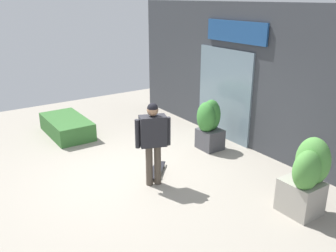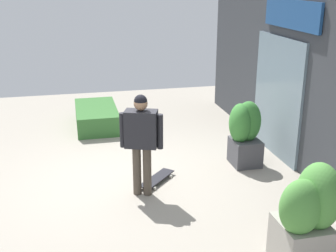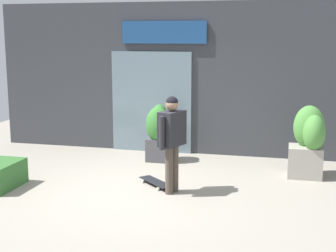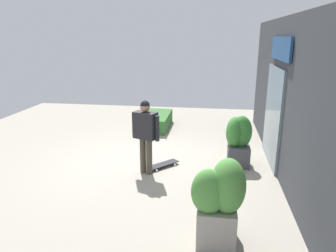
# 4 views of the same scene
# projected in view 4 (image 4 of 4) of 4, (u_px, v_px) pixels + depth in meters

# --- Properties ---
(ground_plane) EXTENTS (12.00, 12.00, 0.00)m
(ground_plane) POSITION_uv_depth(u_px,v_px,m) (146.00, 163.00, 7.36)
(ground_plane) COLOR gray
(building_facade) EXTENTS (8.33, 0.31, 3.27)m
(building_facade) POSITION_uv_depth(u_px,v_px,m) (287.00, 98.00, 6.50)
(building_facade) COLOR #383A3F
(building_facade) RESTS_ON ground_plane
(skateboarder) EXTENTS (0.41, 0.62, 1.61)m
(skateboarder) POSITION_uv_depth(u_px,v_px,m) (146.00, 130.00, 6.56)
(skateboarder) COLOR #4C4238
(skateboarder) RESTS_ON ground_plane
(skateboard) EXTENTS (0.73, 0.71, 0.08)m
(skateboard) POSITION_uv_depth(u_px,v_px,m) (163.00, 164.00, 7.11)
(skateboard) COLOR black
(skateboard) RESTS_ON ground_plane
(planter_box_left) EXTENTS (0.63, 0.74, 1.31)m
(planter_box_left) POSITION_uv_depth(u_px,v_px,m) (219.00, 201.00, 4.34)
(planter_box_left) COLOR gray
(planter_box_left) RESTS_ON ground_plane
(planter_box_right) EXTENTS (0.55, 0.58, 1.17)m
(planter_box_right) POSITION_uv_depth(u_px,v_px,m) (238.00, 139.00, 7.09)
(planter_box_right) COLOR #47474C
(planter_box_right) RESTS_ON ground_plane
(hedge_ledge) EXTENTS (1.71, 0.90, 0.44)m
(hedge_ledge) POSITION_uv_depth(u_px,v_px,m) (155.00, 121.00, 10.14)
(hedge_ledge) COLOR #33662D
(hedge_ledge) RESTS_ON ground_plane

